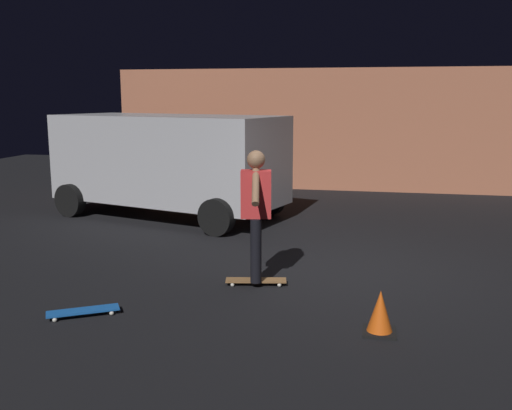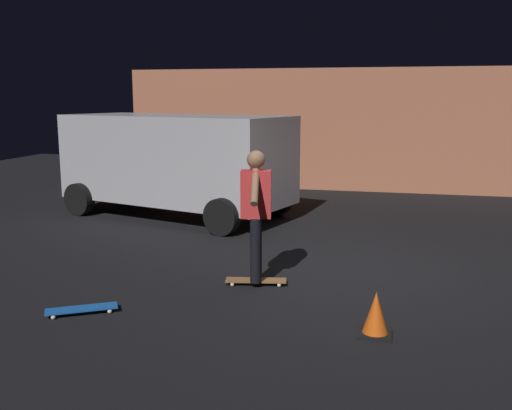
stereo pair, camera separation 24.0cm
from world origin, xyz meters
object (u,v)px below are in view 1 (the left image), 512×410
at_px(skateboard_ridden, 256,281).
at_px(skateboard_spare, 83,311).
at_px(parked_van, 168,159).
at_px(skater, 256,206).
at_px(traffic_cone, 380,314).

distance_m(skateboard_ridden, skateboard_spare, 2.21).
bearing_deg(parked_van, skateboard_spare, -80.13).
distance_m(skateboard_spare, skater, 2.41).
height_order(skateboard_ridden, skateboard_spare, same).
height_order(parked_van, skateboard_ridden, parked_van).
bearing_deg(skateboard_ridden, parked_van, 123.17).
bearing_deg(skater, parked_van, 123.17).
bearing_deg(parked_van, traffic_cone, -51.73).
distance_m(parked_van, skateboard_spare, 5.63).
height_order(skateboard_ridden, traffic_cone, traffic_cone).
bearing_deg(skateboard_spare, traffic_cone, 2.89).
relative_size(skateboard_ridden, skateboard_spare, 1.04).
bearing_deg(skater, skateboard_spare, -138.86).
bearing_deg(traffic_cone, skateboard_ridden, 140.37).
xyz_separation_m(skateboard_ridden, skater, (0.00, -0.00, 0.98)).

